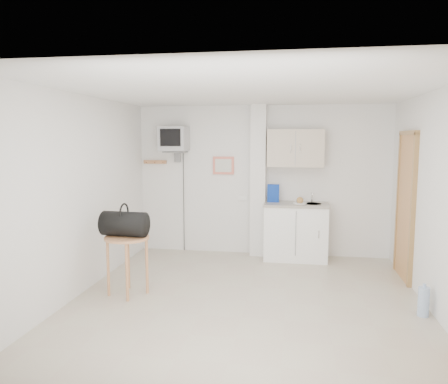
% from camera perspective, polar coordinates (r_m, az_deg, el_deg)
% --- Properties ---
extents(ground, '(4.50, 4.50, 0.00)m').
position_cam_1_polar(ground, '(5.45, 2.96, -14.02)').
color(ground, '#B4A992').
rests_on(ground, ground).
extents(room_envelope, '(4.24, 4.54, 2.55)m').
position_cam_1_polar(room_envelope, '(5.17, 5.82, 2.35)').
color(room_envelope, white).
rests_on(room_envelope, ground).
extents(kitchenette, '(1.03, 0.58, 2.10)m').
position_cam_1_polar(kitchenette, '(7.15, 9.34, -2.34)').
color(kitchenette, white).
rests_on(kitchenette, ground).
extents(crt_television, '(0.44, 0.45, 2.15)m').
position_cam_1_polar(crt_television, '(7.36, -6.54, 6.81)').
color(crt_television, slate).
rests_on(crt_television, ground).
extents(round_table, '(0.55, 0.55, 0.74)m').
position_cam_1_polar(round_table, '(5.60, -12.54, -6.92)').
color(round_table, '#B17042').
rests_on(round_table, ground).
extents(duffel_bag, '(0.58, 0.35, 0.42)m').
position_cam_1_polar(duffel_bag, '(5.58, -12.88, -4.05)').
color(duffel_bag, black).
rests_on(duffel_bag, round_table).
extents(water_bottle, '(0.12, 0.12, 0.37)m').
position_cam_1_polar(water_bottle, '(5.43, 24.62, -12.88)').
color(water_bottle, '#9AB3D7').
rests_on(water_bottle, ground).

